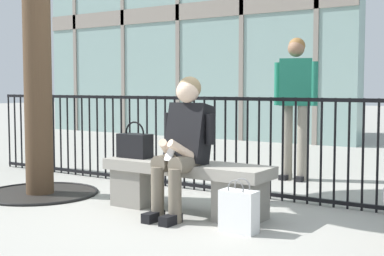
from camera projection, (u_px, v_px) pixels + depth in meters
ground_plane at (186, 212)px, 4.86m from camera, size 60.00×60.00×0.00m
stone_bench at (186, 182)px, 4.84m from camera, size 1.60×0.44×0.45m
seated_person_with_phone at (183, 141)px, 4.67m from camera, size 0.52×0.66×1.21m
handbag_on_bench at (135, 145)px, 5.13m from camera, size 0.33×0.16×0.35m
shopping_bag at (239, 211)px, 4.16m from camera, size 0.29×0.15×0.42m
bystander_further_back at (295, 97)px, 6.49m from camera, size 0.55×0.34×1.71m
plaza_railing at (236, 146)px, 5.58m from camera, size 7.32×0.04×1.02m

